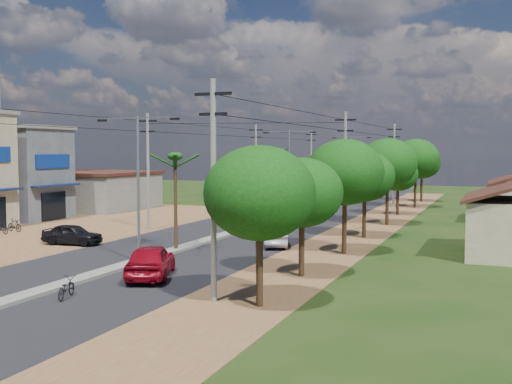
{
  "coord_description": "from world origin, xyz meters",
  "views": [
    {
      "loc": [
        18.15,
        -27.55,
        6.16
      ],
      "look_at": [
        1.06,
        14.31,
        3.0
      ],
      "focal_mm": 42.0,
      "sensor_mm": 36.0,
      "label": 1
    }
  ],
  "objects_px": {
    "car_white_far": "(275,202)",
    "car_parked_dark": "(72,235)",
    "car_silver_mid": "(276,236)",
    "moto_rider_east": "(66,289)",
    "car_red_near": "(151,261)"
  },
  "relations": [
    {
      "from": "car_white_far",
      "to": "car_parked_dark",
      "type": "relative_size",
      "value": 1.43
    },
    {
      "from": "car_silver_mid",
      "to": "moto_rider_east",
      "type": "distance_m",
      "value": 16.31
    },
    {
      "from": "car_white_far",
      "to": "moto_rider_east",
      "type": "distance_m",
      "value": 38.4
    },
    {
      "from": "moto_rider_east",
      "to": "car_red_near",
      "type": "bearing_deg",
      "value": -120.11
    },
    {
      "from": "car_silver_mid",
      "to": "car_white_far",
      "type": "bearing_deg",
      "value": -90.21
    },
    {
      "from": "moto_rider_east",
      "to": "car_white_far",
      "type": "bearing_deg",
      "value": -100.47
    },
    {
      "from": "car_white_far",
      "to": "car_red_near",
      "type": "bearing_deg",
      "value": -66.91
    },
    {
      "from": "car_parked_dark",
      "to": "moto_rider_east",
      "type": "xyz_separation_m",
      "value": [
        9.14,
        -11.57,
        -0.24
      ]
    },
    {
      "from": "car_red_near",
      "to": "car_silver_mid",
      "type": "relative_size",
      "value": 1.18
    },
    {
      "from": "car_silver_mid",
      "to": "car_parked_dark",
      "type": "distance_m",
      "value": 13.25
    },
    {
      "from": "car_silver_mid",
      "to": "car_parked_dark",
      "type": "relative_size",
      "value": 1.03
    },
    {
      "from": "car_white_far",
      "to": "car_silver_mid",
      "type": "bearing_deg",
      "value": -56.56
    },
    {
      "from": "car_parked_dark",
      "to": "car_red_near",
      "type": "bearing_deg",
      "value": -129.56
    },
    {
      "from": "car_red_near",
      "to": "car_white_far",
      "type": "height_order",
      "value": "car_white_far"
    },
    {
      "from": "car_silver_mid",
      "to": "car_parked_dark",
      "type": "xyz_separation_m",
      "value": [
        -12.5,
        -4.39,
        0.0
      ]
    }
  ]
}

